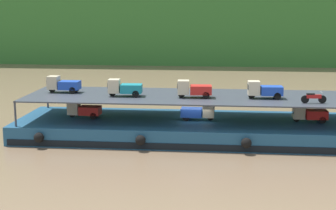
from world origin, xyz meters
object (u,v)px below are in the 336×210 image
object	(u,v)px
mini_truck_lower_aft	(198,112)
mini_truck_upper_fore	(194,89)
mini_truck_upper_mid	(124,88)
mini_truck_upper_bow	(264,90)
motorcycle_upper_port	(314,98)
cargo_barge	(196,129)
mini_truck_lower_mid	(309,113)
mini_truck_lower_stern	(84,110)
mini_truck_upper_stern	(63,84)

from	to	relation	value
mini_truck_lower_aft	mini_truck_upper_fore	bearing A→B (deg)	-115.23
mini_truck_upper_mid	mini_truck_upper_bow	bearing A→B (deg)	0.65
motorcycle_upper_port	cargo_barge	bearing A→B (deg)	165.74
mini_truck_upper_bow	mini_truck_upper_mid	bearing A→B (deg)	-179.35
mini_truck_lower_mid	mini_truck_upper_mid	size ratio (longest dim) A/B	0.99
mini_truck_lower_stern	mini_truck_upper_fore	bearing A→B (deg)	-4.24
cargo_barge	mini_truck_upper_mid	size ratio (longest dim) A/B	10.53
mini_truck_lower_stern	mini_truck_lower_aft	bearing A→B (deg)	0.37
mini_truck_lower_aft	mini_truck_upper_stern	size ratio (longest dim) A/B	1.00
mini_truck_upper_stern	motorcycle_upper_port	world-z (taller)	mini_truck_upper_stern
mini_truck_lower_stern	mini_truck_lower_aft	world-z (taller)	same
mini_truck_lower_aft	mini_truck_upper_bow	bearing A→B (deg)	-6.19
mini_truck_lower_mid	mini_truck_lower_aft	bearing A→B (deg)	-178.65
mini_truck_lower_mid	motorcycle_upper_port	size ratio (longest dim) A/B	1.45
mini_truck_upper_mid	mini_truck_upper_bow	xyz separation A→B (m)	(11.20, 0.13, 0.00)
mini_truck_lower_stern	motorcycle_upper_port	world-z (taller)	motorcycle_upper_port
mini_truck_upper_fore	motorcycle_upper_port	size ratio (longest dim) A/B	1.47
mini_truck_upper_stern	mini_truck_lower_mid	bearing A→B (deg)	-1.11
mini_truck_lower_mid	mini_truck_upper_bow	distance (m)	4.28
mini_truck_lower_aft	mini_truck_lower_mid	distance (m)	8.92
mini_truck_lower_stern	mini_truck_upper_bow	bearing A→B (deg)	-1.95
mini_truck_upper_fore	motorcycle_upper_port	distance (m)	9.22
mini_truck_lower_aft	mini_truck_upper_fore	world-z (taller)	mini_truck_upper_fore
mini_truck_lower_stern	mini_truck_lower_aft	size ratio (longest dim) A/B	1.00
mini_truck_upper_mid	motorcycle_upper_port	bearing A→B (deg)	-6.18
cargo_barge	mini_truck_upper_mid	bearing A→B (deg)	-173.31
mini_truck_lower_stern	mini_truck_upper_stern	world-z (taller)	mini_truck_upper_stern
mini_truck_upper_stern	cargo_barge	bearing A→B (deg)	-3.15
mini_truck_lower_aft	mini_truck_upper_bow	xyz separation A→B (m)	(5.22, -0.57, 2.00)
mini_truck_lower_mid	mini_truck_upper_stern	xyz separation A→B (m)	(-20.41, 0.40, 2.00)
mini_truck_lower_stern	mini_truck_upper_mid	distance (m)	4.18
cargo_barge	mini_truck_upper_bow	xyz separation A→B (m)	(5.42, -0.55, 3.44)
mini_truck_lower_mid	cargo_barge	bearing A→B (deg)	-178.58
mini_truck_upper_fore	mini_truck_upper_stern	bearing A→B (deg)	173.07
cargo_barge	mini_truck_lower_stern	distance (m)	9.50
mini_truck_upper_bow	motorcycle_upper_port	xyz separation A→B (m)	(3.52, -1.72, -0.26)
mini_truck_lower_mid	mini_truck_lower_stern	bearing A→B (deg)	-179.16
mini_truck_upper_stern	mini_truck_upper_bow	world-z (taller)	same
cargo_barge	mini_truck_upper_stern	world-z (taller)	mini_truck_upper_stern
mini_truck_upper_mid	mini_truck_lower_stern	bearing A→B (deg)	170.09
motorcycle_upper_port	mini_truck_lower_stern	bearing A→B (deg)	173.08
mini_truck_lower_aft	mini_truck_upper_stern	world-z (taller)	mini_truck_upper_stern
mini_truck_lower_mid	mini_truck_upper_bow	xyz separation A→B (m)	(-3.70, -0.78, 2.00)
mini_truck_lower_mid	mini_truck_upper_stern	world-z (taller)	mini_truck_upper_stern
mini_truck_upper_fore	motorcycle_upper_port	xyz separation A→B (m)	(9.08, -1.54, -0.26)
mini_truck_lower_aft	mini_truck_upper_stern	xyz separation A→B (m)	(-11.49, 0.61, 2.00)
motorcycle_upper_port	mini_truck_upper_stern	bearing A→B (deg)	171.86
mini_truck_upper_mid	mini_truck_lower_aft	bearing A→B (deg)	6.60
mini_truck_lower_stern	mini_truck_upper_mid	world-z (taller)	mini_truck_upper_mid
mini_truck_lower_stern	motorcycle_upper_port	bearing A→B (deg)	-6.92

